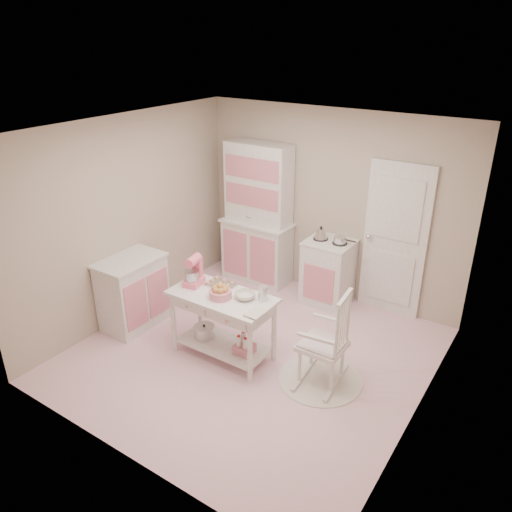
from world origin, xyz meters
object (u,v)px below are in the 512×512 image
(stove, at_px, (328,272))
(base_cabinet, at_px, (133,292))
(rocking_chair, at_px, (323,337))
(bread_basket, at_px, (220,294))
(work_table, at_px, (223,326))
(stand_mixer, at_px, (193,271))
(hutch, at_px, (257,215))

(stove, height_order, base_cabinet, same)
(rocking_chair, relative_size, bread_basket, 4.40)
(rocking_chair, bearing_deg, bread_basket, -172.47)
(stove, height_order, bread_basket, stove)
(work_table, relative_size, stand_mixer, 3.53)
(rocking_chair, bearing_deg, stove, 108.43)
(stove, relative_size, bread_basket, 3.68)
(base_cabinet, relative_size, stand_mixer, 2.71)
(bread_basket, bearing_deg, work_table, 111.80)
(stove, bearing_deg, rocking_chair, -65.70)
(rocking_chair, height_order, work_table, rocking_chair)
(work_table, bearing_deg, stove, 76.48)
(stove, relative_size, rocking_chair, 0.84)
(base_cabinet, xyz_separation_m, work_table, (1.36, 0.08, -0.06))
(hutch, xyz_separation_m, base_cabinet, (-0.59, -1.94, -0.58))
(stove, xyz_separation_m, work_table, (-0.44, -1.81, -0.06))
(stand_mixer, bearing_deg, base_cabinet, 174.73)
(rocking_chair, bearing_deg, stand_mixer, -178.63)
(hutch, distance_m, bread_basket, 2.07)
(stove, distance_m, work_table, 1.86)
(stand_mixer, bearing_deg, bread_basket, -20.47)
(hutch, bearing_deg, stand_mixer, -79.39)
(rocking_chair, xyz_separation_m, stand_mixer, (-1.57, -0.20, 0.42))
(stove, xyz_separation_m, rocking_chair, (0.72, -1.59, 0.09))
(hutch, xyz_separation_m, stove, (1.20, -0.05, -0.58))
(stove, xyz_separation_m, base_cabinet, (-1.79, -1.89, 0.00))
(hutch, distance_m, stove, 1.33)
(stand_mixer, relative_size, bread_basket, 1.36)
(hutch, bearing_deg, bread_basket, -67.66)
(bread_basket, bearing_deg, hutch, 112.34)
(stove, bearing_deg, work_table, -103.52)
(work_table, xyz_separation_m, bread_basket, (0.02, -0.05, 0.45))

